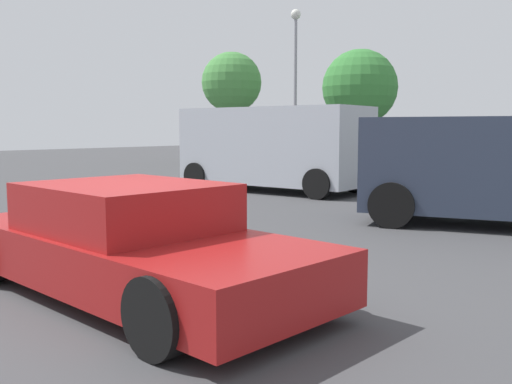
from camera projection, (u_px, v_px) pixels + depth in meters
ground_plane at (126, 289)px, 6.18m from camera, size 80.00×80.00×0.00m
sedan_foreground at (131, 243)px, 5.93m from camera, size 4.62×2.18×1.15m
van_white at (274, 146)px, 15.91m from camera, size 5.30×2.39×2.29m
suv_dark at (499, 167)px, 10.07m from camera, size 4.91×3.16×1.91m
light_post_far at (295, 62)px, 25.43m from camera, size 0.44×0.44×6.93m
tree_back_left at (360, 88)px, 27.40m from camera, size 3.57×3.57×5.48m
tree_back_right at (232, 83)px, 28.52m from camera, size 2.97×2.97×5.50m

